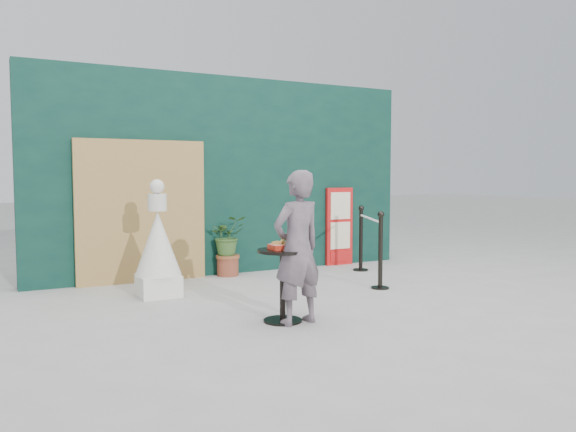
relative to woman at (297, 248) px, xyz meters
The scene contains 10 objects.
ground 0.95m from the woman, ahead, with size 60.00×60.00×0.00m, color #ADAAA5.
back_wall 3.32m from the woman, 80.25° to the left, with size 6.00×0.30×3.00m, color black.
bamboo_fence 3.11m from the woman, 105.90° to the left, with size 1.80×0.08×2.00m, color tan.
woman is the anchor object (origin of this frame).
menu_board 3.88m from the woman, 50.78° to the left, with size 0.50×0.07×1.30m.
statue 2.17m from the woman, 114.69° to the left, with size 0.57×0.57×1.46m.
cafe_table 0.33m from the woman, 121.71° to the left, with size 0.52×0.52×0.75m.
food_basket 0.17m from the woman, 120.73° to the left, with size 0.26×0.19×0.11m.
planter 2.94m from the woman, 82.22° to the left, with size 0.53×0.46×0.90m.
stanchion_barrier 2.75m from the woman, 38.58° to the left, with size 0.84×1.54×1.03m.
Camera 1 is at (-3.24, -4.96, 1.50)m, focal length 35.00 mm.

